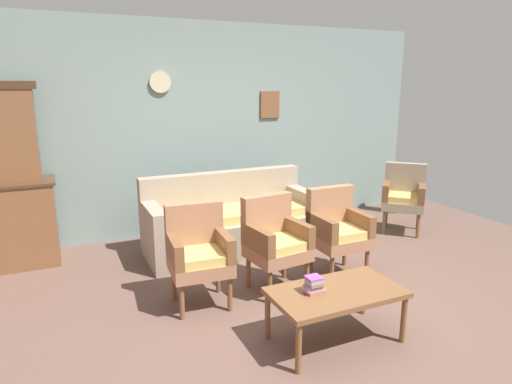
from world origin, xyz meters
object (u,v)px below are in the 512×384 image
side_cabinet (1,225)px  coffee_table (336,295)px  armchair_near_couch_end (199,251)px  armchair_by_doorway (337,228)px  armchair_row_middle (275,239)px  floor_vase_by_wall (396,190)px  floral_couch (231,223)px  book_stack_on_table (314,285)px  wingback_chair_by_fireplace (404,195)px

side_cabinet → coffee_table: 3.62m
side_cabinet → armchair_near_couch_end: size_ratio=1.28×
armchair_by_doorway → armchair_row_middle: bearing=-177.4°
armchair_near_couch_end → coffee_table: size_ratio=0.90×
floor_vase_by_wall → floral_couch: bearing=-171.1°
coffee_table → book_stack_on_table: size_ratio=6.35×
floral_couch → coffee_table: floral_couch is taller
side_cabinet → armchair_near_couch_end: (1.67, -1.67, 0.03)m
side_cabinet → floor_vase_by_wall: side_cabinet is taller
side_cabinet → armchair_row_middle: (2.42, -1.68, 0.03)m
armchair_near_couch_end → side_cabinet: bearing=135.1°
wingback_chair_by_fireplace → book_stack_on_table: wingback_chair_by_fireplace is taller
armchair_by_doorway → coffee_table: 1.27m
floral_couch → floor_vase_by_wall: bearing=8.9°
armchair_row_middle → book_stack_on_table: 0.98m
armchair_by_doorway → floor_vase_by_wall: armchair_by_doorway is taller
floral_couch → armchair_by_doorway: size_ratio=2.24×
armchair_near_couch_end → wingback_chair_by_fireplace: size_ratio=1.00×
side_cabinet → armchair_by_doorway: bearing=-27.5°
floral_couch → armchair_near_couch_end: bearing=-123.8°
floor_vase_by_wall → book_stack_on_table: bearing=-140.1°
armchair_near_couch_end → coffee_table: armchair_near_couch_end is taller
coffee_table → wingback_chair_by_fireplace: bearing=38.3°
coffee_table → armchair_near_couch_end: bearing=126.9°
armchair_by_doorway → wingback_chair_by_fireplace: bearing=26.4°
side_cabinet → floor_vase_by_wall: (5.31, -0.10, -0.12)m
side_cabinet → armchair_row_middle: bearing=-34.7°
side_cabinet → floral_couch: (2.42, -0.55, -0.14)m
armchair_row_middle → armchair_by_doorway: size_ratio=1.00×
floor_vase_by_wall → armchair_by_doorway: bearing=-144.3°
side_cabinet → floor_vase_by_wall: 5.31m
armchair_by_doorway → side_cabinet: bearing=152.5°
floral_couch → armchair_by_doorway: 1.33m
side_cabinet → armchair_near_couch_end: side_cabinet is taller
side_cabinet → book_stack_on_table: size_ratio=7.33×
floral_couch → armchair_row_middle: size_ratio=2.24×
armchair_row_middle → floor_vase_by_wall: size_ratio=1.29×
floral_couch → book_stack_on_table: size_ratio=12.79×
armchair_near_couch_end → wingback_chair_by_fireplace: same height
floral_couch → floor_vase_by_wall: 2.92m
side_cabinet → armchair_near_couch_end: 2.36m
armchair_row_middle → coffee_table: armchair_row_middle is taller
coffee_table → book_stack_on_table: (-0.18, 0.04, 0.11)m
armchair_by_doorway → wingback_chair_by_fireplace: (1.60, 0.80, 0.00)m
floral_couch → book_stack_on_table: bearing=-94.5°
wingback_chair_by_fireplace → coffee_table: bearing=-141.7°
side_cabinet → wingback_chair_by_fireplace: bearing=-10.1°
side_cabinet → coffee_table: bearing=-47.8°
wingback_chair_by_fireplace → book_stack_on_table: (-2.50, -1.80, -0.02)m
floral_couch → book_stack_on_table: floral_couch is taller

